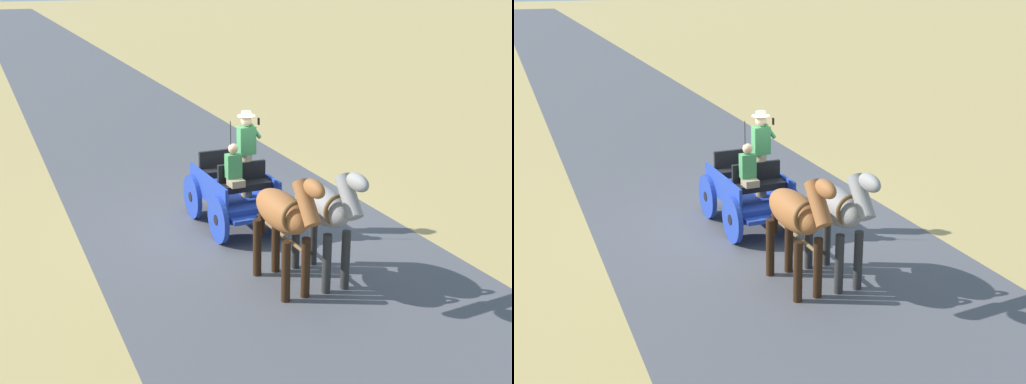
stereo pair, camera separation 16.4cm
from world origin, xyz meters
The scene contains 5 objects.
ground_plane centered at (0.00, 0.00, 0.00)m, with size 200.00×200.00×0.00m, color tan.
road_surface centered at (0.00, 0.00, 0.00)m, with size 6.47×160.00×0.01m, color #4C4C51.
horse_drawn_carriage centered at (0.04, 0.12, 0.82)m, with size 1.46×4.51×2.50m.
horse_near_side centered at (-0.41, 3.14, 1.32)m, with size 0.62×2.13×2.21m.
horse_off_side centered at (0.35, 3.16, 1.32)m, with size 0.62×2.13×2.21m.
Camera 2 is at (4.67, 12.70, 5.23)m, focal length 47.73 mm.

